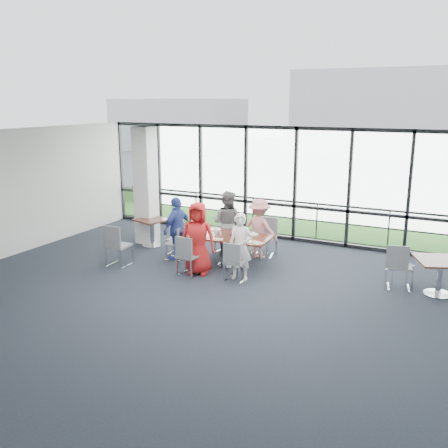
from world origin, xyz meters
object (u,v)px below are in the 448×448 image
at_px(diner_near_left, 198,238).
at_px(diner_end, 177,229).
at_px(side_table_left, 152,224).
at_px(side_table_right, 441,265).
at_px(chair_spare_la, 119,246).
at_px(diner_far_right, 259,229).
at_px(chair_spare_r, 400,267).
at_px(chair_main_nl, 188,256).
at_px(main_table, 230,240).
at_px(diner_far_left, 227,223).
at_px(chair_spare_lb, 176,239).
at_px(chair_main_end, 175,243).
at_px(diner_near_right, 240,247).
at_px(structural_column, 146,186).
at_px(chair_main_fl, 224,236).
at_px(chair_main_nr, 236,262).
at_px(chair_main_fr, 264,238).

xyz_separation_m(diner_near_left, diner_end, (-0.97, 0.68, -0.04)).
xyz_separation_m(side_table_left, side_table_right, (7.26, -0.32, 0.03)).
height_order(side_table_right, chair_spare_la, chair_spare_la).
bearing_deg(diner_far_right, side_table_left, 10.88).
bearing_deg(chair_spare_r, chair_main_nl, -174.41).
distance_m(main_table, side_table_left, 2.69).
height_order(diner_near_left, chair_spare_la, diner_near_left).
height_order(diner_far_left, chair_spare_lb, diner_far_left).
xyz_separation_m(chair_main_end, chair_spare_lb, (-0.20, 0.35, -0.01)).
xyz_separation_m(side_table_left, diner_far_right, (3.02, 0.32, 0.14)).
relative_size(chair_spare_la, chair_spare_r, 1.04).
relative_size(diner_near_left, diner_near_right, 1.11).
bearing_deg(structural_column, chair_main_nl, -37.53).
bearing_deg(structural_column, diner_far_left, -0.80).
height_order(diner_far_left, chair_spare_la, diner_far_left).
xyz_separation_m(side_table_left, chair_spare_la, (0.26, -1.77, -0.11)).
xyz_separation_m(diner_near_right, diner_far_right, (-0.23, 1.63, 0.01)).
bearing_deg(diner_near_left, main_table, 49.35).
height_order(diner_near_left, chair_spare_lb, diner_near_left).
distance_m(side_table_right, diner_far_right, 4.30).
xyz_separation_m(diner_far_left, chair_main_fl, (-0.13, 0.10, -0.39)).
bearing_deg(diner_near_right, chair_main_fl, 120.35).
relative_size(side_table_right, chair_main_end, 1.48).
bearing_deg(chair_main_nr, diner_far_left, 121.65).
bearing_deg(chair_main_nr, chair_spare_lb, 154.21).
bearing_deg(chair_main_fr, diner_near_right, 83.35).
bearing_deg(chair_main_fl, main_table, 126.42).
distance_m(chair_main_fl, chair_main_end, 1.35).
relative_size(structural_column, diner_near_right, 2.14).
xyz_separation_m(structural_column, chair_main_nr, (3.53, -1.70, -1.16)).
xyz_separation_m(diner_far_right, chair_spare_r, (3.48, -0.64, -0.27)).
xyz_separation_m(diner_far_right, chair_main_fl, (-0.97, -0.01, -0.32)).
distance_m(diner_far_right, diner_end, 2.04).
bearing_deg(chair_main_fr, side_table_right, 156.68).
bearing_deg(chair_main_nl, side_table_left, 145.38).
height_order(diner_end, chair_main_fr, diner_end).
relative_size(diner_near_left, chair_main_nr, 1.90).
height_order(chair_main_nr, chair_main_fl, chair_main_fl).
bearing_deg(diner_far_left, side_table_right, 174.17).
height_order(diner_end, chair_main_end, diner_end).
height_order(diner_far_right, chair_spare_la, diner_far_right).
bearing_deg(side_table_right, chair_spare_r, 179.74).
xyz_separation_m(main_table, diner_near_right, (0.62, -0.74, 0.12)).
height_order(structural_column, side_table_left, structural_column).
relative_size(main_table, diner_far_right, 1.33).
bearing_deg(chair_main_fr, chair_main_nr, 81.58).
distance_m(diner_end, chair_main_end, 0.39).
xyz_separation_m(diner_near_left, chair_main_nr, (0.98, -0.06, -0.39)).
distance_m(chair_main_fr, chair_spare_lb, 2.26).
bearing_deg(diner_near_right, diner_near_left, 178.59).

